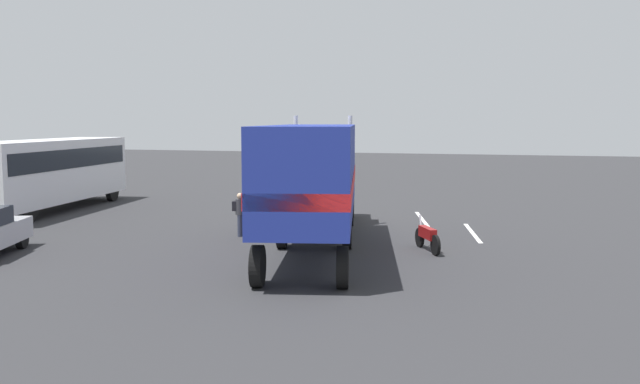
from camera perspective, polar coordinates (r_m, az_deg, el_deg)
ground_plane at (r=28.44m, az=1.43°, el=-2.49°), size 120.00×120.00×0.00m
lane_stripe_near at (r=29.17m, az=8.84°, el=-2.33°), size 4.30×1.25×0.01m
lane_stripe_mid at (r=25.96m, az=13.09°, el=-3.47°), size 4.35×1.00×0.01m
semi_truck at (r=22.02m, az=-0.48°, el=1.60°), size 14.35×5.70×4.50m
person_bystander at (r=24.62m, az=-6.99°, el=-1.78°), size 0.35×0.47×1.63m
parked_bus at (r=33.74m, az=-22.41°, el=1.94°), size 11.25×4.13×3.40m
motorcycle at (r=22.02m, az=9.29°, el=-3.85°), size 1.91×1.08×1.12m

